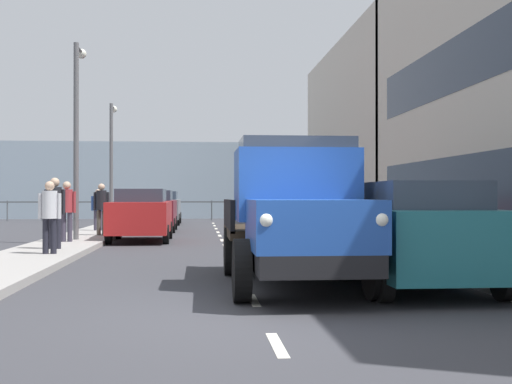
% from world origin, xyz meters
% --- Properties ---
extents(ground_plane, '(80.00, 80.00, 0.00)m').
position_xyz_m(ground_plane, '(0.00, -11.82, 0.00)').
color(ground_plane, '#38383D').
extents(sidewalk_left, '(2.00, 40.18, 0.15)m').
position_xyz_m(sidewalk_left, '(-4.63, -11.82, 0.07)').
color(sidewalk_left, '#9E9993').
rests_on(sidewalk_left, ground_plane).
extents(sidewalk_right, '(2.00, 40.18, 0.15)m').
position_xyz_m(sidewalk_right, '(4.63, -11.82, 0.07)').
color(sidewalk_right, '#9E9993').
rests_on(sidewalk_right, ground_plane).
extents(road_centreline_markings, '(0.12, 34.65, 0.01)m').
position_xyz_m(road_centreline_markings, '(0.00, -10.12, 0.00)').
color(road_centreline_markings, silver).
rests_on(road_centreline_markings, ground_plane).
extents(building_far_block, '(6.61, 15.11, 8.64)m').
position_xyz_m(building_far_block, '(-8.93, -22.31, 4.32)').
color(building_far_block, beige).
rests_on(building_far_block, ground_plane).
extents(sea_horizon, '(80.00, 0.80, 5.00)m').
position_xyz_m(sea_horizon, '(0.00, -34.91, 2.50)').
color(sea_horizon, '#8C9EAD').
rests_on(sea_horizon, ground_plane).
extents(seawall_railing, '(28.08, 0.08, 1.20)m').
position_xyz_m(seawall_railing, '(-0.00, -31.31, 0.92)').
color(seawall_railing, '#4C5156').
rests_on(seawall_railing, ground_plane).
extents(truck_vintage_blue, '(2.17, 5.64, 2.43)m').
position_xyz_m(truck_vintage_blue, '(-0.78, -2.29, 1.18)').
color(truck_vintage_blue, black).
rests_on(truck_vintage_blue, ground_plane).
extents(car_teal_kerbside_near, '(1.93, 3.87, 1.72)m').
position_xyz_m(car_teal_kerbside_near, '(-2.67, -1.95, 0.89)').
color(car_teal_kerbside_near, '#1E6670').
rests_on(car_teal_kerbside_near, ground_plane).
extents(car_navy_kerbside_1, '(1.88, 3.95, 1.72)m').
position_xyz_m(car_navy_kerbside_1, '(-2.67, -6.70, 0.89)').
color(car_navy_kerbside_1, navy).
rests_on(car_navy_kerbside_1, ground_plane).
extents(car_red_oppositeside_0, '(1.94, 4.04, 1.72)m').
position_xyz_m(car_red_oppositeside_0, '(2.67, -13.50, 0.90)').
color(car_red_oppositeside_0, '#B21E1E').
rests_on(car_red_oppositeside_0, ground_plane).
extents(car_maroon_oppositeside_1, '(1.89, 4.10, 1.72)m').
position_xyz_m(car_maroon_oppositeside_1, '(2.67, -19.53, 0.90)').
color(car_maroon_oppositeside_1, maroon).
rests_on(car_maroon_oppositeside_1, ground_plane).
extents(car_grey_oppositeside_2, '(1.89, 4.40, 1.72)m').
position_xyz_m(car_grey_oppositeside_2, '(2.67, -26.03, 0.90)').
color(car_grey_oppositeside_2, slate).
rests_on(car_grey_oppositeside_2, ground_plane).
extents(pedestrian_near_railing, '(0.53, 0.34, 1.69)m').
position_xyz_m(pedestrian_near_railing, '(4.25, -7.37, 1.14)').
color(pedestrian_near_railing, black).
rests_on(pedestrian_near_railing, sidewalk_right).
extents(pedestrian_couple_a, '(0.53, 0.34, 1.81)m').
position_xyz_m(pedestrian_couple_a, '(4.44, -8.81, 1.22)').
color(pedestrian_couple_a, black).
rests_on(pedestrian_couple_a, sidewalk_right).
extents(pedestrian_in_dark_coat, '(0.53, 0.34, 1.77)m').
position_xyz_m(pedestrian_in_dark_coat, '(4.65, -11.40, 1.20)').
color(pedestrian_in_dark_coat, '#383342').
rests_on(pedestrian_in_dark_coat, sidewalk_right).
extents(pedestrian_strolling, '(0.53, 0.34, 1.77)m').
position_xyz_m(pedestrian_strolling, '(4.11, -14.53, 1.19)').
color(pedestrian_strolling, '#4C473D').
rests_on(pedestrian_strolling, sidewalk_right).
extents(pedestrian_by_lamp, '(0.53, 0.34, 1.60)m').
position_xyz_m(pedestrian_by_lamp, '(4.69, -17.62, 1.09)').
color(pedestrian_by_lamp, '#383342').
rests_on(pedestrian_by_lamp, sidewalk_right).
extents(lamp_post_promenade, '(0.32, 1.14, 6.09)m').
position_xyz_m(lamp_post_promenade, '(4.56, -12.53, 3.81)').
color(lamp_post_promenade, '#59595B').
rests_on(lamp_post_promenade, sidewalk_right).
extents(lamp_post_far, '(0.32, 1.14, 5.63)m').
position_xyz_m(lamp_post_far, '(4.82, -22.62, 3.56)').
color(lamp_post_far, '#59595B').
rests_on(lamp_post_far, sidewalk_right).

